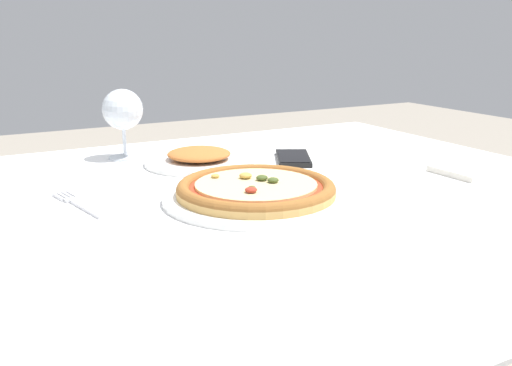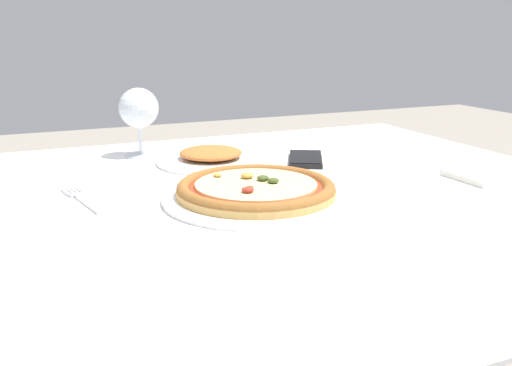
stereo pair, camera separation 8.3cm
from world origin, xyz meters
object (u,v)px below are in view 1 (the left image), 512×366
Objects in this scene: fork at (79,204)px; cell_phone at (293,158)px; side_plate at (199,158)px; pizza_plate at (256,191)px; wine_glass_far_left at (123,111)px; dining_table at (301,234)px.

fork is 1.06× the size of cell_phone.
cell_phone is 0.70× the size of side_plate.
pizza_plate reaches higher than side_plate.
cell_phone is at bearing -31.90° from wine_glass_far_left.
pizza_plate is at bearing -93.80° from side_plate.
dining_table is 4.80× the size of side_plate.
wine_glass_far_left reaches higher than fork.
pizza_plate is at bearing -167.69° from dining_table.
fork is at bearing -167.59° from cell_phone.
wine_glass_far_left is 0.38m from cell_phone.
wine_glass_far_left is at bearing 133.28° from side_plate.
side_plate is (0.29, 0.17, 0.01)m from fork.
fork is 0.36m from wine_glass_far_left.
pizza_plate reaches higher than cell_phone.
cell_phone is (0.11, 0.20, 0.09)m from dining_table.
fork is 0.49m from cell_phone.
wine_glass_far_left is 0.20m from side_plate.
pizza_plate is 0.31m from cell_phone.
wine_glass_far_left is at bearing 61.31° from fork.
dining_table is 0.48m from wine_glass_far_left.
wine_glass_far_left reaches higher than pizza_plate.
cell_phone is (0.31, -0.20, -0.10)m from wine_glass_far_left.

